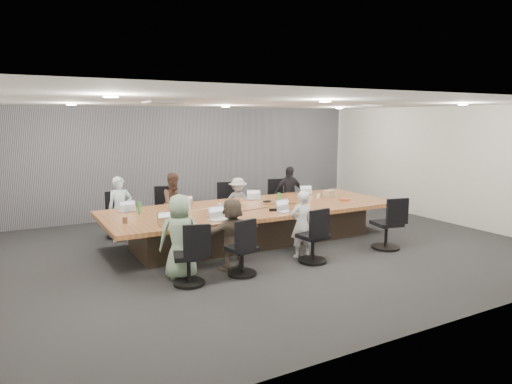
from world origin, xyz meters
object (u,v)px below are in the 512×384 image
chair_7 (386,228)px  bottle_clear (189,204)px  chair_4 (189,261)px  person_5 (232,234)px  chair_6 (313,241)px  laptop_6 (285,212)px  chair_5 (242,253)px  laptop_5 (219,219)px  person_2 (238,202)px  conference_table (254,223)px  laptop_1 (184,205)px  person_4 (180,237)px  person_6 (302,224)px  bottle_green_right (279,199)px  chair_3 (281,203)px  chair_2 (232,208)px  laptop_3 (302,194)px  laptop_2 (249,199)px  chair_0 (117,220)px  laptop_4 (169,225)px  laptop_0 (126,210)px  bottle_green_left (139,208)px  stapler (273,210)px  mug_brown (125,220)px  snack_packet (345,200)px  person_1 (175,204)px  chair_1 (170,214)px  canvas_bag (330,193)px  person_3 (289,193)px

chair_7 → bottle_clear: size_ratio=3.68×
chair_4 → person_5: person_5 is taller
chair_6 → laptop_6: size_ratio=2.52×
chair_5 → laptop_5: laptop_5 is taller
chair_6 → person_2: bearing=81.2°
conference_table → laptop_1: 1.49m
person_4 → person_6: size_ratio=1.10×
laptop_5 → bottle_green_right: bearing=8.6°
chair_3 → bottle_clear: 3.39m
chair_2 → laptop_3: bearing=160.1°
conference_table → laptop_2: (0.32, 0.80, 0.35)m
chair_0 → person_5: 3.30m
laptop_4 → laptop_5: size_ratio=0.91×
laptop_0 → chair_6: bearing=131.0°
chair_2 → chair_6: bearing=101.7°
person_5 → person_4: bearing=-4.1°
chair_5 → bottle_green_right: 2.32m
laptop_5 → chair_6: bearing=-45.6°
chair_3 → bottle_green_left: (-3.96, -1.30, 0.48)m
bottle_green_right → stapler: size_ratio=1.79×
person_2 → stapler: person_2 is taller
mug_brown → snack_packet: 4.70m
chair_0 → person_1: size_ratio=0.55×
chair_0 → laptop_6: bearing=133.1°
chair_5 → snack_packet: bearing=10.9°
person_1 → bottle_green_right: (1.72, -1.50, 0.19)m
chair_4 → chair_6: size_ratio=0.97×
chair_4 → bottle_clear: (0.75, 1.96, 0.48)m
chair_1 → person_5: size_ratio=0.66×
laptop_2 → chair_4: bearing=60.7°
bottle_green_right → canvas_bag: 1.63m
laptop_4 → stapler: bearing=2.9°
chair_7 → person_6: person_6 is taller
person_3 → canvas_bag: person_3 is taller
stapler → canvas_bag: bearing=43.0°
laptop_3 → laptop_5: bearing=35.8°
chair_3 → person_6: (-1.47, -3.05, 0.24)m
chair_5 → canvas_bag: 3.78m
chair_2 → chair_3: (1.41, 0.00, -0.01)m
laptop_6 → canvas_bag: 2.09m
laptop_4 → bottle_green_left: bearing=96.6°
conference_table → person_5: bearing=-130.2°
conference_table → laptop_3: laptop_3 is taller
conference_table → person_4: size_ratio=4.44×
conference_table → snack_packet: snack_packet is taller
chair_7 → laptop_2: (-1.69, 2.50, 0.33)m
chair_7 → laptop_3: size_ratio=2.81×
chair_7 → laptop_4: bearing=179.6°
person_2 → bottle_green_left: bearing=-146.6°
laptop_6 → bottle_green_right: 0.71m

